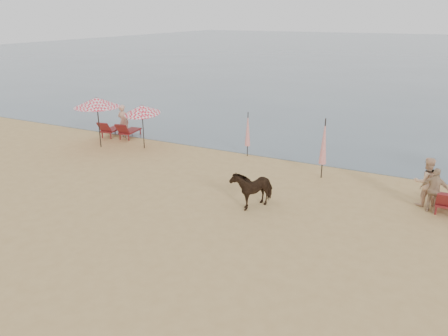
# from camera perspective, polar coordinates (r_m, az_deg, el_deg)

# --- Properties ---
(ground) EXTENTS (120.00, 120.00, 0.00)m
(ground) POSITION_cam_1_polar(r_m,az_deg,el_deg) (12.51, -10.63, -11.68)
(ground) COLOR tan
(ground) RESTS_ON ground
(sea) EXTENTS (160.00, 140.00, 0.06)m
(sea) POSITION_cam_1_polar(r_m,az_deg,el_deg) (88.83, 23.16, 13.96)
(sea) COLOR #51606B
(sea) RESTS_ON ground
(lounger_cluster_left) EXTENTS (1.97, 1.91, 0.63)m
(lounger_cluster_left) POSITION_cam_1_polar(r_m,az_deg,el_deg) (24.47, -13.57, 4.89)
(lounger_cluster_left) COLOR maroon
(lounger_cluster_left) RESTS_ON ground
(umbrella_open_left_a) EXTENTS (2.23, 2.23, 2.54)m
(umbrella_open_left_a) POSITION_cam_1_polar(r_m,az_deg,el_deg) (22.52, -16.29, 8.24)
(umbrella_open_left_a) COLOR black
(umbrella_open_left_a) RESTS_ON ground
(umbrella_open_left_b) EXTENTS (1.78, 1.82, 2.27)m
(umbrella_open_left_b) POSITION_cam_1_polar(r_m,az_deg,el_deg) (21.88, -10.67, 7.51)
(umbrella_open_left_b) COLOR black
(umbrella_open_left_b) RESTS_ON ground
(umbrella_closed_left) EXTENTS (0.26, 0.26, 2.12)m
(umbrella_closed_left) POSITION_cam_1_polar(r_m,az_deg,el_deg) (20.44, 3.12, 5.06)
(umbrella_closed_left) COLOR black
(umbrella_closed_left) RESTS_ON ground
(umbrella_closed_right) EXTENTS (0.30, 0.30, 2.50)m
(umbrella_closed_right) POSITION_cam_1_polar(r_m,az_deg,el_deg) (18.02, 12.92, 3.36)
(umbrella_closed_right) COLOR black
(umbrella_closed_right) RESTS_ON ground
(cow) EXTENTS (1.31, 1.74, 1.34)m
(cow) POSITION_cam_1_polar(r_m,az_deg,el_deg) (15.30, 3.74, -2.55)
(cow) COLOR black
(cow) RESTS_ON ground
(beachgoer_left) EXTENTS (0.68, 0.45, 1.83)m
(beachgoer_left) POSITION_cam_1_polar(r_m,az_deg,el_deg) (24.19, -13.02, 5.94)
(beachgoer_left) COLOR tan
(beachgoer_left) RESTS_ON ground
(beachgoer_right_a) EXTENTS (1.06, 0.98, 1.76)m
(beachgoer_right_a) POSITION_cam_1_polar(r_m,az_deg,el_deg) (16.75, 24.86, -1.63)
(beachgoer_right_a) COLOR #E3B48E
(beachgoer_right_a) RESTS_ON ground
(beachgoer_right_b) EXTENTS (0.95, 0.45, 1.57)m
(beachgoer_right_b) POSITION_cam_1_polar(r_m,az_deg,el_deg) (16.34, 25.80, -2.65)
(beachgoer_right_b) COLOR tan
(beachgoer_right_b) RESTS_ON ground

